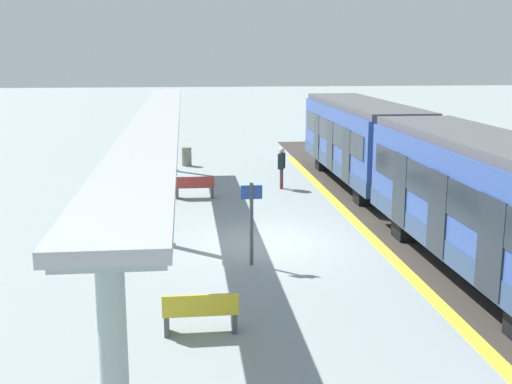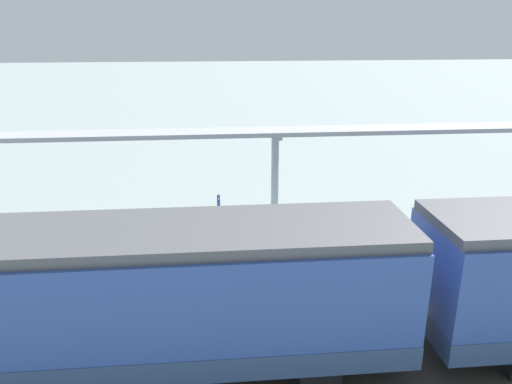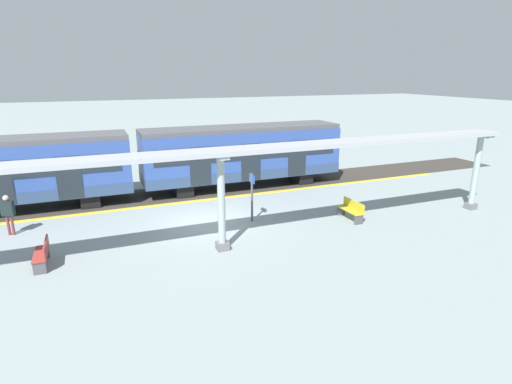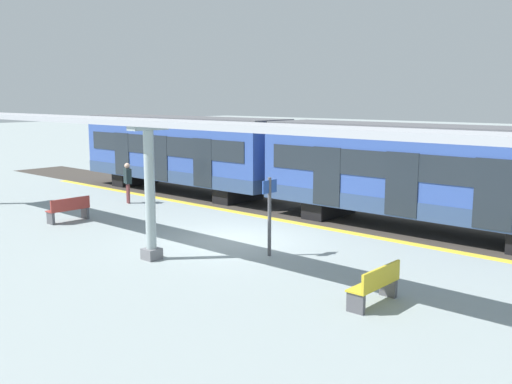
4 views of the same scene
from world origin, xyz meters
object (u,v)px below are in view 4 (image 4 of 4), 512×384
Objects in this scene: platform_info_sign at (269,209)px; passenger_waiting_near_edge at (128,178)px; train_near_carriage at (182,153)px; canopy_pillar_second at (150,193)px; bench_mid_platform at (69,209)px; bench_near_end at (376,285)px; train_far_carriage at (421,176)px.

passenger_waiting_near_edge is at bearing -102.94° from platform_info_sign.
platform_info_sign is (5.63, 10.20, -0.50)m from train_near_carriage.
canopy_pillar_second is 6.31m from bench_mid_platform.
passenger_waiting_near_edge reaches higher than bench_near_end.
canopy_pillar_second is at bearing -41.67° from platform_info_sign.
passenger_waiting_near_edge is (3.41, 0.54, -0.77)m from train_near_carriage.
canopy_pillar_second is 2.41× the size of bench_mid_platform.
passenger_waiting_near_edge is (-3.56, -1.45, 0.61)m from bench_mid_platform.
bench_near_end is at bearing 71.10° from platform_info_sign.
bench_mid_platform is at bearing -54.75° from train_far_carriage.
bench_near_end and bench_mid_platform have the same top height.
platform_info_sign is 1.31× the size of passenger_waiting_near_edge.
passenger_waiting_near_edge is at bearing -73.22° from train_far_carriage.
train_far_carriage reaches higher than passenger_waiting_near_edge.
passenger_waiting_near_edge is at bearing -121.66° from canopy_pillar_second.
bench_mid_platform is at bearing 22.20° from passenger_waiting_near_edge.
canopy_pillar_second is 6.59m from bench_near_end.
platform_info_sign is at bearing -108.90° from bench_near_end.
platform_info_sign is at bearing -16.42° from train_far_carriage.
bench_near_end is 14.37m from passenger_waiting_near_edge.
train_near_carriage is 6.70× the size of passenger_waiting_near_edge.
bench_near_end is (7.08, 2.56, -1.38)m from train_far_carriage.
train_far_carriage is 11.85m from passenger_waiting_near_edge.
train_near_carriage is 11.39m from canopy_pillar_second.
train_far_carriage reaches higher than platform_info_sign.
canopy_pillar_second is at bearing -25.33° from train_far_carriage.
train_far_carriage reaches higher than bench_near_end.
canopy_pillar_second reaches higher than train_far_carriage.
passenger_waiting_near_edge is (-3.67, -13.89, 0.61)m from bench_near_end.
passenger_waiting_near_edge is at bearing 9.01° from train_near_carriage.
passenger_waiting_near_edge is (-2.22, -9.66, -0.28)m from platform_info_sign.
train_near_carriage reaches higher than bench_mid_platform.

